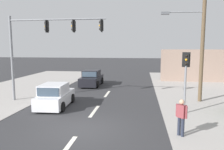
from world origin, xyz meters
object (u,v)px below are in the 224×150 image
utility_pole_midground_right (201,35)px  sedan_receding_far (92,79)px  pedestal_signal_right_kerb (186,72)px  pedestrian_at_kerb (181,116)px  hatchback_oncoming_near (55,96)px  traffic_signal_mast (43,40)px

utility_pole_midground_right → sedan_receding_far: utility_pole_midground_right is taller
utility_pole_midground_right → pedestal_signal_right_kerb: utility_pole_midground_right is taller
utility_pole_midground_right → pedestrian_at_kerb: bearing=-109.2°
utility_pole_midground_right → hatchback_oncoming_near: size_ratio=2.33×
pedestal_signal_right_kerb → sedan_receding_far: bearing=130.9°
utility_pole_midground_right → traffic_signal_mast: bearing=-172.6°
traffic_signal_mast → pedestrian_at_kerb: size_ratio=4.23×
traffic_signal_mast → pedestal_signal_right_kerb: (9.28, -1.75, -1.94)m
pedestal_signal_right_kerb → hatchback_oncoming_near: 8.17m
sedan_receding_far → hatchback_oncoming_near: (-0.52, -8.17, -0.00)m
utility_pole_midground_right → traffic_signal_mast: size_ratio=1.25×
pedestal_signal_right_kerb → pedestrian_at_kerb: size_ratio=2.18×
traffic_signal_mast → hatchback_oncoming_near: (1.30, -1.30, -3.65)m
traffic_signal_mast → utility_pole_midground_right: bearing=7.4°
hatchback_oncoming_near → pedestrian_at_kerb: pedestrian_at_kerb is taller
pedestrian_at_kerb → utility_pole_midground_right: bearing=70.8°
traffic_signal_mast → pedestal_signal_right_kerb: size_ratio=1.94×
traffic_signal_mast → hatchback_oncoming_near: bearing=-44.9°
traffic_signal_mast → pedestrian_at_kerb: (8.52, -5.10, -3.43)m
traffic_signal_mast → sedan_receding_far: traffic_signal_mast is taller
traffic_signal_mast → hatchback_oncoming_near: 4.09m
hatchback_oncoming_near → pedestal_signal_right_kerb: bearing=-3.2°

